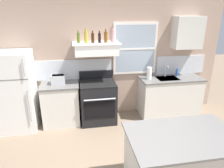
% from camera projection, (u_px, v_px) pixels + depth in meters
% --- Properties ---
extents(back_wall, '(5.40, 0.11, 2.70)m').
position_uv_depth(back_wall, '(108.00, 58.00, 4.60)').
color(back_wall, tan).
rests_on(back_wall, ground_plane).
extents(refrigerator, '(0.70, 0.72, 1.63)m').
position_uv_depth(refrigerator, '(16.00, 92.00, 4.12)').
color(refrigerator, white).
rests_on(refrigerator, ground_plane).
extents(counter_left_of_stove, '(0.79, 0.63, 0.91)m').
position_uv_depth(counter_left_of_stove, '(61.00, 104.00, 4.44)').
color(counter_left_of_stove, silver).
rests_on(counter_left_of_stove, ground_plane).
extents(toaster, '(0.30, 0.20, 0.19)m').
position_uv_depth(toaster, '(58.00, 79.00, 4.27)').
color(toaster, silver).
rests_on(toaster, counter_left_of_stove).
extents(stove_range, '(0.76, 0.69, 1.09)m').
position_uv_depth(stove_range, '(98.00, 101.00, 4.53)').
color(stove_range, black).
rests_on(stove_range, ground_plane).
extents(range_hood_shelf, '(0.96, 0.52, 0.24)m').
position_uv_depth(range_hood_shelf, '(96.00, 48.00, 4.22)').
color(range_hood_shelf, white).
extents(bottle_olive_oil_square, '(0.06, 0.06, 0.25)m').
position_uv_depth(bottle_olive_oil_square, '(78.00, 38.00, 4.07)').
color(bottle_olive_oil_square, '#4C601E').
rests_on(bottle_olive_oil_square, range_hood_shelf).
extents(bottle_champagne_gold_foil, '(0.08, 0.08, 0.30)m').
position_uv_depth(bottle_champagne_gold_foil, '(86.00, 37.00, 4.07)').
color(bottle_champagne_gold_foil, '#B29333').
rests_on(bottle_champagne_gold_foil, range_hood_shelf).
extents(bottle_brown_stout, '(0.06, 0.06, 0.24)m').
position_uv_depth(bottle_brown_stout, '(93.00, 38.00, 4.09)').
color(bottle_brown_stout, '#381E0F').
rests_on(bottle_brown_stout, range_hood_shelf).
extents(bottle_balsamic_dark, '(0.06, 0.06, 0.24)m').
position_uv_depth(bottle_balsamic_dark, '(100.00, 38.00, 4.10)').
color(bottle_balsamic_dark, black).
rests_on(bottle_balsamic_dark, range_hood_shelf).
extents(bottle_amber_wine, '(0.07, 0.07, 0.27)m').
position_uv_depth(bottle_amber_wine, '(106.00, 37.00, 4.14)').
color(bottle_amber_wine, brown).
rests_on(bottle_amber_wine, range_hood_shelf).
extents(bottle_rose_pink, '(0.07, 0.07, 0.29)m').
position_uv_depth(bottle_rose_pink, '(112.00, 36.00, 4.15)').
color(bottle_rose_pink, '#C67F84').
rests_on(bottle_rose_pink, range_hood_shelf).
extents(counter_right_with_sink, '(1.43, 0.63, 0.91)m').
position_uv_depth(counter_right_with_sink, '(169.00, 96.00, 4.83)').
color(counter_right_with_sink, silver).
rests_on(counter_right_with_sink, ground_plane).
extents(sink_faucet, '(0.03, 0.17, 0.28)m').
position_uv_depth(sink_faucet, '(166.00, 69.00, 4.69)').
color(sink_faucet, silver).
rests_on(sink_faucet, counter_right_with_sink).
extents(paper_towel_roll, '(0.11, 0.11, 0.27)m').
position_uv_depth(paper_towel_roll, '(149.00, 73.00, 4.55)').
color(paper_towel_roll, white).
rests_on(paper_towel_roll, counter_right_with_sink).
extents(dish_soap_bottle, '(0.06, 0.06, 0.18)m').
position_uv_depth(dish_soap_bottle, '(177.00, 72.00, 4.77)').
color(dish_soap_bottle, blue).
rests_on(dish_soap_bottle, counter_right_with_sink).
extents(kitchen_island, '(1.40, 0.90, 0.91)m').
position_uv_depth(kitchen_island, '(180.00, 165.00, 2.69)').
color(kitchen_island, silver).
rests_on(kitchen_island, ground_plane).
extents(upper_cabinet_right, '(0.64, 0.32, 0.70)m').
position_uv_depth(upper_cabinet_right, '(188.00, 33.00, 4.53)').
color(upper_cabinet_right, silver).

